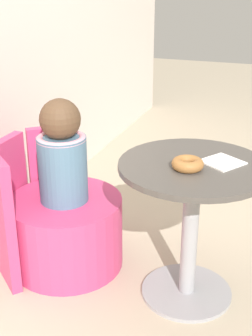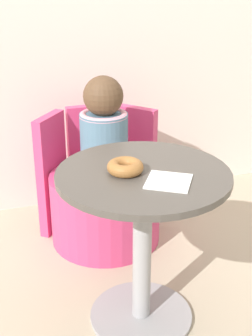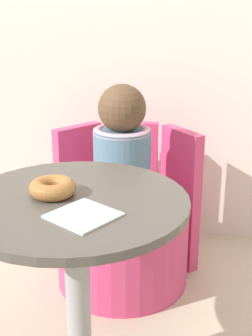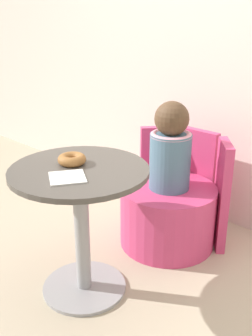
{
  "view_description": "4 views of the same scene",
  "coord_description": "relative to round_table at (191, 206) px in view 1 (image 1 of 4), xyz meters",
  "views": [
    {
      "loc": [
        -1.9,
        -0.39,
        1.42
      ],
      "look_at": [
        -0.11,
        0.27,
        0.61
      ],
      "focal_mm": 50.0,
      "sensor_mm": 36.0,
      "label": 1
    },
    {
      "loc": [
        -0.65,
        -1.48,
        1.36
      ],
      "look_at": [
        -0.08,
        0.24,
        0.57
      ],
      "focal_mm": 50.0,
      "sensor_mm": 36.0,
      "label": 2
    },
    {
      "loc": [
        0.22,
        -1.19,
        1.18
      ],
      "look_at": [
        -0.01,
        0.35,
        0.63
      ],
      "focal_mm": 50.0,
      "sensor_mm": 36.0,
      "label": 3
    },
    {
      "loc": [
        1.19,
        -1.09,
        1.32
      ],
      "look_at": [
        -0.08,
        0.26,
        0.58
      ],
      "focal_mm": 42.0,
      "sensor_mm": 36.0,
      "label": 4
    }
  ],
  "objects": [
    {
      "name": "round_table",
      "position": [
        0.0,
        0.0,
        0.0
      ],
      "size": [
        0.64,
        0.64,
        0.66
      ],
      "color": "#99999E",
      "rests_on": "ground_plane"
    },
    {
      "name": "paper_napkin",
      "position": [
        0.05,
        -0.11,
        0.2
      ],
      "size": [
        0.21,
        0.21,
        0.01
      ],
      "color": "white",
      "rests_on": "round_table"
    },
    {
      "name": "donut",
      "position": [
        -0.06,
        0.01,
        0.22
      ],
      "size": [
        0.13,
        0.13,
        0.05
      ],
      "color": "#9E6633",
      "rests_on": "round_table"
    },
    {
      "name": "booth_backrest",
      "position": [
        0.03,
        0.88,
        -0.14
      ],
      "size": [
        0.67,
        0.24,
        0.65
      ],
      "color": "#D13D70",
      "rests_on": "ground_plane"
    },
    {
      "name": "ground_plane",
      "position": [
        0.1,
        0.03,
        -0.46
      ],
      "size": [
        12.0,
        12.0,
        0.0
      ],
      "primitive_type": "plane",
      "color": "#B7A88E"
    },
    {
      "name": "child_figure",
      "position": [
        0.03,
        0.64,
        0.14
      ],
      "size": [
        0.24,
        0.24,
        0.51
      ],
      "color": "slate",
      "rests_on": "tub_chair"
    },
    {
      "name": "tub_chair",
      "position": [
        0.03,
        0.64,
        -0.28
      ],
      "size": [
        0.57,
        0.57,
        0.37
      ],
      "color": "#D13D70",
      "rests_on": "ground_plane"
    }
  ]
}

